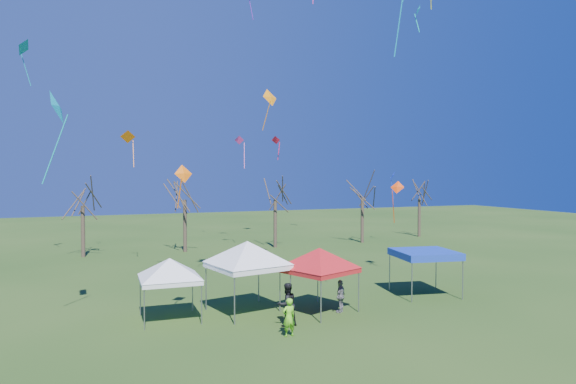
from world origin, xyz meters
The scene contains 23 objects.
ground centered at (0.00, 0.00, 0.00)m, with size 140.00×140.00×0.00m, color #214215.
tree_1 centered at (-10.77, 24.65, 5.79)m, with size 3.42×3.42×7.54m.
tree_2 centered at (-2.37, 24.38, 6.29)m, with size 3.71×3.71×8.18m.
tree_3 centered at (6.03, 24.04, 6.08)m, with size 3.59×3.59×7.91m.
tree_4 centered at (15.36, 24.00, 6.06)m, with size 3.58×3.58×7.89m.
tree_5 centered at (23.72, 26.07, 5.73)m, with size 3.39×3.39×7.46m.
tent_white_west centered at (-6.87, 3.33, 2.74)m, with size 3.84×3.84×3.39m.
tent_white_mid centered at (-3.07, 3.25, 3.33)m, with size 4.58×4.58×4.13m.
tent_red centered at (0.30, 2.00, 3.00)m, with size 3.91×3.91×3.72m.
tent_blue centered at (7.46, 3.10, 2.33)m, with size 3.72×3.72×2.53m.
person_dark centered at (-2.08, 0.39, 0.98)m, with size 0.95×0.74×1.96m, color black.
person_grey centered at (1.25, 1.54, 0.81)m, with size 0.95×0.40×1.63m, color slate.
person_green centered at (-2.56, -1.06, 0.82)m, with size 0.60×0.39×1.64m, color #6BD522.
kite_2 centered at (-14.68, 21.56, 16.26)m, with size 1.23×1.58×3.45m.
kite_1 centered at (-6.43, 2.01, 6.89)m, with size 0.93×0.58×1.99m.
kite_22 centered at (2.47, 23.61, 9.88)m, with size 1.05×0.91×2.98m.
kite_17 centered at (9.69, 9.31, 5.93)m, with size 1.02×1.07×2.99m.
kite_11 centered at (1.51, 12.69, 12.23)m, with size 1.48×1.17×2.95m.
kite_25 centered at (6.47, 2.60, 15.81)m, with size 0.46×0.71×1.49m.
kite_14 centered at (-11.60, 3.44, 9.81)m, with size 1.16×1.67×4.11m.
kite_12 centered at (17.95, 22.54, 6.72)m, with size 0.81×1.01×2.79m.
kite_19 centered at (3.69, 17.43, 9.57)m, with size 0.79×0.74×1.95m.
kite_13 centered at (-7.60, 18.04, 9.61)m, with size 1.11×0.79×2.75m.
Camera 1 is at (-10.52, -21.10, 6.90)m, focal length 32.00 mm.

